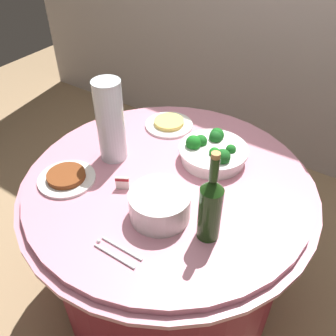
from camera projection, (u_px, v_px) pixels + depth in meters
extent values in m
plane|color=#9E7F5B|center=(168.00, 286.00, 1.89)|extent=(6.00, 6.00, 0.00)
cylinder|color=maroon|center=(168.00, 243.00, 1.67)|extent=(1.01, 1.01, 0.69)
cylinder|color=pink|center=(168.00, 186.00, 1.44)|extent=(1.16, 1.16, 0.02)
cylinder|color=pink|center=(168.00, 181.00, 1.42)|extent=(1.10, 1.10, 0.03)
cylinder|color=white|center=(213.00, 155.00, 1.49)|extent=(0.26, 0.26, 0.05)
cylinder|color=white|center=(214.00, 149.00, 1.47)|extent=(0.28, 0.28, 0.01)
sphere|color=#19631E|center=(231.00, 149.00, 1.45)|extent=(0.04, 0.04, 0.04)
sphere|color=#19651E|center=(217.00, 135.00, 1.51)|extent=(0.06, 0.06, 0.06)
sphere|color=#19711E|center=(193.00, 143.00, 1.46)|extent=(0.06, 0.06, 0.06)
sphere|color=#195C1E|center=(222.00, 157.00, 1.39)|extent=(0.06, 0.06, 0.06)
sphere|color=#19581E|center=(216.00, 137.00, 1.50)|extent=(0.05, 0.05, 0.05)
sphere|color=#19641E|center=(201.00, 141.00, 1.48)|extent=(0.05, 0.05, 0.05)
sphere|color=#19781E|center=(214.00, 153.00, 1.43)|extent=(0.04, 0.04, 0.04)
cylinder|color=white|center=(160.00, 214.00, 1.26)|extent=(0.21, 0.21, 0.01)
cylinder|color=white|center=(160.00, 212.00, 1.25)|extent=(0.21, 0.21, 0.01)
cylinder|color=white|center=(160.00, 210.00, 1.25)|extent=(0.21, 0.21, 0.01)
cylinder|color=white|center=(160.00, 208.00, 1.24)|extent=(0.21, 0.21, 0.01)
cylinder|color=white|center=(160.00, 206.00, 1.24)|extent=(0.21, 0.21, 0.01)
cylinder|color=white|center=(160.00, 204.00, 1.23)|extent=(0.21, 0.21, 0.01)
cylinder|color=white|center=(160.00, 202.00, 1.22)|extent=(0.21, 0.21, 0.01)
cylinder|color=white|center=(160.00, 200.00, 1.22)|extent=(0.21, 0.21, 0.01)
cylinder|color=white|center=(160.00, 197.00, 1.21)|extent=(0.21, 0.21, 0.01)
cylinder|color=white|center=(160.00, 195.00, 1.20)|extent=(0.21, 0.21, 0.01)
cylinder|color=#1C3E14|center=(210.00, 214.00, 1.13)|extent=(0.07, 0.07, 0.20)
cone|color=#1C3E14|center=(213.00, 185.00, 1.06)|extent=(0.07, 0.07, 0.04)
cylinder|color=#1C3E14|center=(214.00, 169.00, 1.02)|extent=(0.03, 0.03, 0.08)
cylinder|color=#B2844C|center=(216.00, 155.00, 0.99)|extent=(0.03, 0.03, 0.02)
cylinder|color=silver|center=(110.00, 121.00, 1.41)|extent=(0.11, 0.11, 0.34)
sphere|color=#E5B26B|center=(117.00, 150.00, 1.49)|extent=(0.06, 0.06, 0.06)
sphere|color=#E5B26B|center=(114.00, 145.00, 1.51)|extent=(0.06, 0.06, 0.06)
sphere|color=#E5B26B|center=(109.00, 150.00, 1.49)|extent=(0.06, 0.06, 0.06)
sphere|color=#72C64C|center=(117.00, 138.00, 1.46)|extent=(0.06, 0.06, 0.06)
sphere|color=#72C64C|center=(110.00, 135.00, 1.48)|extent=(0.06, 0.06, 0.06)
sphere|color=#72C64C|center=(109.00, 140.00, 1.45)|extent=(0.06, 0.06, 0.06)
sphere|color=red|center=(116.00, 125.00, 1.44)|extent=(0.06, 0.06, 0.06)
sphere|color=red|center=(106.00, 125.00, 1.44)|extent=(0.06, 0.06, 0.06)
sphere|color=red|center=(111.00, 130.00, 1.41)|extent=(0.06, 0.06, 0.06)
sphere|color=#E5B26B|center=(112.00, 112.00, 1.41)|extent=(0.06, 0.06, 0.06)
sphere|color=#E5B26B|center=(104.00, 115.00, 1.39)|extent=(0.06, 0.06, 0.06)
sphere|color=#E5B26B|center=(113.00, 117.00, 1.38)|extent=(0.06, 0.06, 0.06)
cylinder|color=silver|center=(122.00, 248.00, 1.15)|extent=(0.16, 0.01, 0.01)
cylinder|color=silver|center=(114.00, 256.00, 1.12)|extent=(0.16, 0.01, 0.01)
sphere|color=silver|center=(99.00, 241.00, 1.17)|extent=(0.01, 0.01, 0.01)
cylinder|color=white|center=(169.00, 125.00, 1.70)|extent=(0.22, 0.22, 0.01)
cylinder|color=#EACC60|center=(169.00, 122.00, 1.69)|extent=(0.14, 0.14, 0.02)
cylinder|color=white|center=(67.00, 179.00, 1.40)|extent=(0.22, 0.22, 0.01)
cylinder|color=brown|center=(66.00, 176.00, 1.39)|extent=(0.15, 0.15, 0.02)
cube|color=white|center=(122.00, 183.00, 1.35)|extent=(0.05, 0.03, 0.05)
cube|color=maroon|center=(122.00, 180.00, 1.34)|extent=(0.05, 0.03, 0.01)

